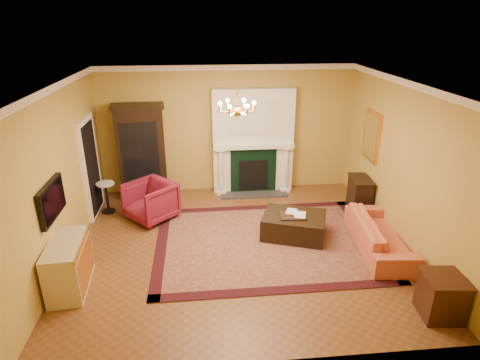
{
  "coord_description": "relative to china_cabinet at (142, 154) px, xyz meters",
  "views": [
    {
      "loc": [
        -0.57,
        -6.48,
        4.01
      ],
      "look_at": [
        0.08,
        0.3,
        1.21
      ],
      "focal_mm": 30.0,
      "sensor_mm": 36.0,
      "label": 1
    }
  ],
  "objects": [
    {
      "name": "floor",
      "position": [
        2.0,
        -2.49,
        -1.07
      ],
      "size": [
        6.0,
        5.5,
        0.02
      ],
      "primitive_type": "cube",
      "color": "brown",
      "rests_on": "ground"
    },
    {
      "name": "ceiling",
      "position": [
        2.0,
        -2.49,
        1.95
      ],
      "size": [
        6.0,
        5.5,
        0.02
      ],
      "primitive_type": "cube",
      "color": "silver",
      "rests_on": "wall_back"
    },
    {
      "name": "wall_back",
      "position": [
        2.0,
        0.27,
        0.44
      ],
      "size": [
        6.0,
        0.02,
        3.0
      ],
      "primitive_type": "cube",
      "color": "gold",
      "rests_on": "floor"
    },
    {
      "name": "wall_front",
      "position": [
        2.0,
        -5.25,
        0.44
      ],
      "size": [
        6.0,
        0.02,
        3.0
      ],
      "primitive_type": "cube",
      "color": "gold",
      "rests_on": "floor"
    },
    {
      "name": "wall_left",
      "position": [
        -1.01,
        -2.49,
        0.44
      ],
      "size": [
        0.02,
        5.5,
        3.0
      ],
      "primitive_type": "cube",
      "color": "gold",
      "rests_on": "floor"
    },
    {
      "name": "wall_right",
      "position": [
        5.01,
        -2.49,
        0.44
      ],
      "size": [
        0.02,
        5.5,
        3.0
      ],
      "primitive_type": "cube",
      "color": "gold",
      "rests_on": "floor"
    },
    {
      "name": "fireplace",
      "position": [
        2.6,
        0.08,
        0.14
      ],
      "size": [
        1.9,
        0.7,
        2.5
      ],
      "color": "white",
      "rests_on": "wall_back"
    },
    {
      "name": "crown_molding",
      "position": [
        2.0,
        -1.53,
        1.88
      ],
      "size": [
        6.0,
        5.5,
        0.12
      ],
      "color": "white",
      "rests_on": "ceiling"
    },
    {
      "name": "doorway",
      "position": [
        -0.96,
        -0.79,
        -0.01
      ],
      "size": [
        0.08,
        1.05,
        2.1
      ],
      "color": "white",
      "rests_on": "wall_left"
    },
    {
      "name": "tv_panel",
      "position": [
        -0.95,
        -3.09,
        0.29
      ],
      "size": [
        0.09,
        0.95,
        0.58
      ],
      "color": "black",
      "rests_on": "wall_left"
    },
    {
      "name": "gilt_mirror",
      "position": [
        4.96,
        -1.09,
        0.59
      ],
      "size": [
        0.06,
        0.76,
        1.05
      ],
      "color": "gold",
      "rests_on": "wall_right"
    },
    {
      "name": "chandelier",
      "position": [
        2.0,
        -2.49,
        1.55
      ],
      "size": [
        0.63,
        0.55,
        0.53
      ],
      "color": "gold",
      "rests_on": "ceiling"
    },
    {
      "name": "oriental_rug",
      "position": [
        2.57,
        -2.41,
        -1.05
      ],
      "size": [
        4.22,
        3.18,
        0.02
      ],
      "primitive_type": "cube",
      "rotation": [
        0.0,
        0.0,
        0.01
      ],
      "color": "#4F111D",
      "rests_on": "floor"
    },
    {
      "name": "china_cabinet",
      "position": [
        0.0,
        0.0,
        0.0
      ],
      "size": [
        1.1,
        0.6,
        2.11
      ],
      "primitive_type": "cube",
      "rotation": [
        0.0,
        0.0,
        0.12
      ],
      "color": "black",
      "rests_on": "floor"
    },
    {
      "name": "wingback_armchair",
      "position": [
        0.28,
        -1.23,
        -0.6
      ],
      "size": [
        1.2,
        1.2,
        0.9
      ],
      "primitive_type": "imported",
      "rotation": [
        0.0,
        0.0,
        -0.81
      ],
      "color": "maroon",
      "rests_on": "floor"
    },
    {
      "name": "pedestal_table",
      "position": [
        -0.7,
        -0.83,
        -0.66
      ],
      "size": [
        0.39,
        0.39,
        0.69
      ],
      "color": "black",
      "rests_on": "floor"
    },
    {
      "name": "commode",
      "position": [
        -0.73,
        -3.48,
        -0.65
      ],
      "size": [
        0.59,
        1.12,
        0.81
      ],
      "primitive_type": "cube",
      "rotation": [
        0.0,
        0.0,
        0.07
      ],
      "color": "beige",
      "rests_on": "floor"
    },
    {
      "name": "coral_sofa",
      "position": [
        4.58,
        -2.83,
        -0.66
      ],
      "size": [
        0.76,
        2.06,
        0.79
      ],
      "primitive_type": "imported",
      "rotation": [
        0.0,
        0.0,
        1.48
      ],
      "color": "#D66543",
      "rests_on": "floor"
    },
    {
      "name": "end_table",
      "position": [
        4.72,
        -4.64,
        -0.75
      ],
      "size": [
        0.58,
        0.58,
        0.62
      ],
      "primitive_type": "cube",
      "rotation": [
        0.0,
        0.0,
        -0.1
      ],
      "color": "#35190E",
      "rests_on": "floor"
    },
    {
      "name": "console_table",
      "position": [
        4.78,
        -1.3,
        -0.68
      ],
      "size": [
        0.45,
        0.71,
        0.75
      ],
      "primitive_type": "cube",
      "rotation": [
        0.0,
        0.0,
        -0.1
      ],
      "color": "black",
      "rests_on": "floor"
    },
    {
      "name": "leather_ottoman",
      "position": [
        3.12,
        -2.23,
        -0.82
      ],
      "size": [
        1.39,
        1.2,
        0.44
      ],
      "primitive_type": "cube",
      "rotation": [
        0.0,
        0.0,
        -0.34
      ],
      "color": "black",
      "rests_on": "oriental_rug"
    },
    {
      "name": "ottoman_tray",
      "position": [
        3.08,
        -2.27,
        -0.58
      ],
      "size": [
        0.51,
        0.41,
        0.03
      ],
      "primitive_type": "cube",
      "rotation": [
        0.0,
        0.0,
        -0.06
      ],
      "color": "black",
      "rests_on": "leather_ottoman"
    },
    {
      "name": "book_a",
      "position": [
        2.98,
        -2.13,
        -0.44
      ],
      "size": [
        0.19,
        0.1,
        0.27
      ],
      "primitive_type": "imported",
      "rotation": [
        0.0,
        0.0,
        -0.4
      ],
      "color": "gray",
      "rests_on": "ottoman_tray"
    },
    {
      "name": "book_b",
      "position": [
        3.11,
        -2.29,
        -0.42
      ],
      "size": [
        0.21,
        0.08,
        0.29
      ],
      "primitive_type": "imported",
      "rotation": [
        0.0,
        0.0,
        -0.29
      ],
      "color": "gray",
      "rests_on": "ottoman_tray"
    },
    {
      "name": "topiary_left",
      "position": [
        2.0,
        0.04,
        0.39
      ],
      "size": [
        0.15,
        0.15,
        0.39
      ],
      "color": "tan",
      "rests_on": "fireplace"
    },
    {
      "name": "topiary_right",
      "position": [
        3.33,
        0.04,
        0.4
      ],
      "size": [
        0.16,
        0.16,
        0.42
      ],
      "color": "tan",
      "rests_on": "fireplace"
    }
  ]
}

